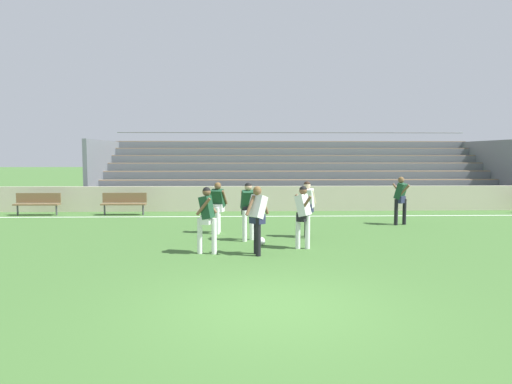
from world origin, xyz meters
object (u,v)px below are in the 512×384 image
Objects in this scene: bleacher_stand at (298,170)px; player_white_overlapping at (257,214)px; player_dark_dropping_back at (401,196)px; player_white_trailing_run at (307,204)px; player_dark_wide_left at (248,206)px; player_dark_challenging at (218,203)px; bench_near_wall_gap at (124,202)px; soccer_ball at (261,241)px; player_dark_deep_cover at (207,214)px; player_white_pressing_high at (303,212)px; bench_far_left at (38,202)px.

bleacher_stand reaches higher than player_white_overlapping.
player_dark_dropping_back is 4.32m from player_white_trailing_run.
player_dark_dropping_back is at bearing 27.42° from player_dark_wide_left.
player_dark_wide_left reaches higher than player_dark_challenging.
player_white_overlapping is at bearing -101.41° from bleacher_stand.
player_white_overlapping is at bearing -55.90° from bench_near_wall_gap.
player_dark_challenging is at bearing 123.29° from soccer_ball.
player_dark_dropping_back is (6.46, 4.54, 0.01)m from player_dark_deep_cover.
bleacher_stand reaches higher than player_white_pressing_high.
bench_far_left is at bearing 149.24° from player_dark_challenging.
bleacher_stand reaches higher than player_dark_challenging.
bench_far_left is 3.50m from bench_near_wall_gap.
bleacher_stand reaches higher than player_dark_deep_cover.
player_dark_dropping_back is at bearing -12.08° from bench_far_left.
bleacher_stand is at bearing 23.63° from bench_far_left.
soccer_ball is at bearing -36.13° from bench_far_left.
player_dark_deep_cover is 0.98× the size of player_white_overlapping.
player_dark_deep_cover reaches higher than player_dark_challenging.
player_white_pressing_high reaches higher than soccer_ball.
player_dark_wide_left is 1.01× the size of player_white_pressing_high.
player_dark_wide_left is 1.82m from player_white_trailing_run.
soccer_ball is at bearing -145.40° from player_dark_dropping_back.
player_white_pressing_high reaches higher than bench_far_left.
player_dark_dropping_back reaches higher than player_dark_wide_left.
player_dark_deep_cover is 3.01m from player_dark_challenging.
bench_near_wall_gap is 1.07× the size of player_dark_deep_cover.
player_dark_dropping_back is (5.40, 2.80, 0.01)m from player_dark_wide_left.
player_dark_wide_left is 1.58m from player_dark_challenging.
bleacher_stand is at bearing 108.64° from player_dark_dropping_back.
player_dark_challenging is (7.57, -4.51, 0.41)m from bench_far_left.
bench_far_left is 10.59m from player_dark_deep_cover.
bench_near_wall_gap is 6.09m from player_dark_challenging.
player_white_trailing_run is at bearing 15.04° from player_dark_wide_left.
player_dark_challenging is at bearing -30.76° from bench_far_left.
bench_far_left is 11.57m from player_white_trailing_run.
player_white_overlapping is at bearing -70.39° from player_dark_challenging.
player_dark_deep_cover is (-2.48, -0.55, 0.01)m from player_white_pressing_high.
player_dark_wide_left reaches higher than bench_near_wall_gap.
player_dark_dropping_back is 1.01× the size of player_white_trailing_run.
player_white_trailing_run is (1.76, 0.47, 0.01)m from player_dark_wide_left.
bench_near_wall_gap is at bearing 130.90° from player_dark_wide_left.
bleacher_stand is 11.92× the size of player_white_trailing_run.
player_dark_challenging is at bearing -47.91° from bench_near_wall_gap.
player_white_trailing_run reaches higher than soccer_ball.
soccer_ball is (-5.05, -3.49, -0.91)m from player_dark_dropping_back.
player_white_overlapping is 1.53m from soccer_ball.
bench_far_left is 12.14m from player_white_pressing_high.
player_dark_challenging is (-3.68, -9.43, -0.71)m from bleacher_stand.
bench_far_left is at bearing 134.75° from player_dark_deep_cover.
player_dark_dropping_back reaches higher than player_white_pressing_high.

